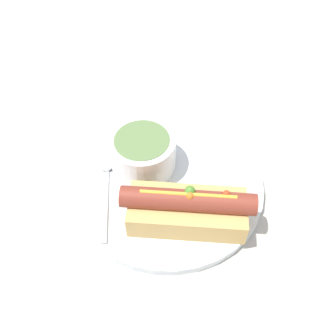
# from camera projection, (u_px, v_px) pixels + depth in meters

# --- Properties ---
(ground_plane) EXTENTS (4.00, 4.00, 0.00)m
(ground_plane) POSITION_uv_depth(u_px,v_px,m) (168.00, 187.00, 0.59)
(ground_plane) COLOR #BCB7AD
(dinner_plate) EXTENTS (0.28, 0.28, 0.01)m
(dinner_plate) POSITION_uv_depth(u_px,v_px,m) (168.00, 185.00, 0.59)
(dinner_plate) COLOR white
(dinner_plate) RESTS_ON ground_plane
(hot_dog) EXTENTS (0.18, 0.09, 0.07)m
(hot_dog) POSITION_uv_depth(u_px,v_px,m) (187.00, 209.00, 0.52)
(hot_dog) COLOR #DBAD60
(hot_dog) RESTS_ON dinner_plate
(soup_bowl) EXTENTS (0.10, 0.10, 0.06)m
(soup_bowl) POSITION_uv_depth(u_px,v_px,m) (143.00, 152.00, 0.58)
(soup_bowl) COLOR white
(soup_bowl) RESTS_ON dinner_plate
(spoon) EXTENTS (0.02, 0.16, 0.01)m
(spoon) POSITION_uv_depth(u_px,v_px,m) (106.00, 176.00, 0.58)
(spoon) COLOR #B7B7BC
(spoon) RESTS_ON dinner_plate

